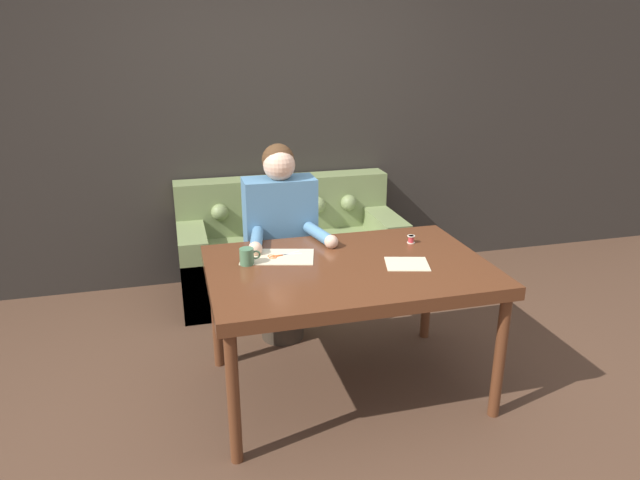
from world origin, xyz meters
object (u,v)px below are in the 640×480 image
object	(u,v)px
couch	(289,252)
thread_spool	(411,239)
scissors	(279,256)
dining_table	(349,277)
mug	(247,256)
person	(281,245)

from	to	relation	value
couch	thread_spool	bearing A→B (deg)	-67.61
scissors	thread_spool	bearing A→B (deg)	1.14
dining_table	scissors	xyz separation A→B (m)	(-0.34, 0.22, 0.07)
couch	thread_spool	distance (m)	1.37
couch	mug	xyz separation A→B (m)	(-0.49, -1.27, 0.50)
mug	dining_table	bearing A→B (deg)	-15.71
dining_table	thread_spool	world-z (taller)	thread_spool
couch	scissors	bearing A→B (deg)	-104.32
person	couch	bearing A→B (deg)	74.50
scissors	thread_spool	size ratio (longest dim) A/B	4.34
couch	mug	world-z (taller)	couch
person	scissors	bearing A→B (deg)	-102.35
mug	thread_spool	bearing A→B (deg)	5.04
person	mug	xyz separation A→B (m)	(-0.28, -0.53, 0.15)
dining_table	scissors	bearing A→B (deg)	147.39
dining_table	mug	world-z (taller)	mug
thread_spool	couch	bearing A→B (deg)	112.39
couch	thread_spool	size ratio (longest dim) A/B	37.42
dining_table	person	distance (m)	0.72
person	thread_spool	distance (m)	0.83
scissors	thread_spool	distance (m)	0.80
dining_table	mug	bearing A→B (deg)	164.29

